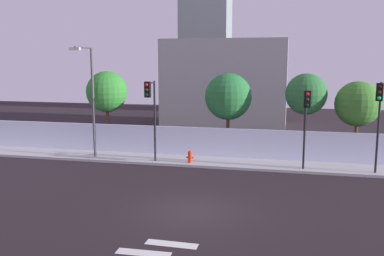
{
  "coord_description": "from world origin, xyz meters",
  "views": [
    {
      "loc": [
        3.69,
        -16.34,
        6.13
      ],
      "look_at": [
        -1.49,
        6.5,
        2.39
      ],
      "focal_mm": 40.01,
      "sensor_mm": 36.0,
      "label": 1
    }
  ],
  "objects_px": {
    "fire_hydrant": "(190,156)",
    "roadside_tree_rightmost": "(358,104)",
    "roadside_tree_leftmost": "(107,92)",
    "roadside_tree_midright": "(306,94)",
    "street_lamp_curbside": "(91,92)",
    "traffic_light_left": "(379,109)",
    "roadside_tree_midleft": "(228,97)",
    "traffic_light_center": "(306,112)",
    "traffic_light_right": "(151,104)"
  },
  "relations": [
    {
      "from": "traffic_light_left",
      "to": "fire_hydrant",
      "type": "relative_size",
      "value": 6.66
    },
    {
      "from": "roadside_tree_leftmost",
      "to": "roadside_tree_rightmost",
      "type": "bearing_deg",
      "value": 0.0
    },
    {
      "from": "roadside_tree_leftmost",
      "to": "roadside_tree_midright",
      "type": "xyz_separation_m",
      "value": [
        13.11,
        0.0,
        0.07
      ]
    },
    {
      "from": "traffic_light_left",
      "to": "roadside_tree_midleft",
      "type": "xyz_separation_m",
      "value": [
        -8.3,
        3.67,
        0.14
      ]
    },
    {
      "from": "fire_hydrant",
      "to": "roadside_tree_rightmost",
      "type": "distance_m",
      "value": 10.52
    },
    {
      "from": "street_lamp_curbside",
      "to": "traffic_light_right",
      "type": "bearing_deg",
      "value": -4.7
    },
    {
      "from": "roadside_tree_rightmost",
      "to": "fire_hydrant",
      "type": "bearing_deg",
      "value": -161.91
    },
    {
      "from": "fire_hydrant",
      "to": "roadside_tree_rightmost",
      "type": "xyz_separation_m",
      "value": [
        9.59,
        3.13,
        2.97
      ]
    },
    {
      "from": "fire_hydrant",
      "to": "roadside_tree_leftmost",
      "type": "bearing_deg",
      "value": 154.37
    },
    {
      "from": "traffic_light_center",
      "to": "fire_hydrant",
      "type": "distance_m",
      "value": 7.08
    },
    {
      "from": "fire_hydrant",
      "to": "traffic_light_right",
      "type": "bearing_deg",
      "value": -167.89
    },
    {
      "from": "traffic_light_right",
      "to": "roadside_tree_leftmost",
      "type": "xyz_separation_m",
      "value": [
        -4.33,
        3.61,
        0.36
      ]
    },
    {
      "from": "street_lamp_curbside",
      "to": "roadside_tree_leftmost",
      "type": "height_order",
      "value": "street_lamp_curbside"
    },
    {
      "from": "street_lamp_curbside",
      "to": "roadside_tree_midleft",
      "type": "distance_m",
      "value": 8.56
    },
    {
      "from": "traffic_light_center",
      "to": "roadside_tree_midleft",
      "type": "bearing_deg",
      "value": 142.3
    },
    {
      "from": "roadside_tree_leftmost",
      "to": "roadside_tree_rightmost",
      "type": "xyz_separation_m",
      "value": [
        16.13,
        0.0,
        -0.46
      ]
    },
    {
      "from": "roadside_tree_midleft",
      "to": "roadside_tree_midright",
      "type": "xyz_separation_m",
      "value": [
        4.8,
        0.0,
        0.24
      ]
    },
    {
      "from": "traffic_light_right",
      "to": "roadside_tree_midleft",
      "type": "xyz_separation_m",
      "value": [
        3.99,
        3.61,
        0.19
      ]
    },
    {
      "from": "street_lamp_curbside",
      "to": "fire_hydrant",
      "type": "xyz_separation_m",
      "value": [
        6.12,
        0.15,
        -3.65
      ]
    },
    {
      "from": "street_lamp_curbside",
      "to": "roadside_tree_midleft",
      "type": "height_order",
      "value": "street_lamp_curbside"
    },
    {
      "from": "traffic_light_left",
      "to": "roadside_tree_midright",
      "type": "distance_m",
      "value": 5.09
    },
    {
      "from": "traffic_light_center",
      "to": "traffic_light_right",
      "type": "xyz_separation_m",
      "value": [
        -8.68,
        0.02,
        0.25
      ]
    },
    {
      "from": "traffic_light_left",
      "to": "roadside_tree_midright",
      "type": "bearing_deg",
      "value": 133.68
    },
    {
      "from": "street_lamp_curbside",
      "to": "roadside_tree_rightmost",
      "type": "distance_m",
      "value": 16.07
    },
    {
      "from": "fire_hydrant",
      "to": "roadside_tree_leftmost",
      "type": "distance_m",
      "value": 8.02
    },
    {
      "from": "traffic_light_left",
      "to": "roadside_tree_midright",
      "type": "xyz_separation_m",
      "value": [
        -3.5,
        3.67,
        0.38
      ]
    },
    {
      "from": "traffic_light_left",
      "to": "roadside_tree_midleft",
      "type": "height_order",
      "value": "roadside_tree_midleft"
    },
    {
      "from": "roadside_tree_leftmost",
      "to": "roadside_tree_midright",
      "type": "distance_m",
      "value": 13.11
    },
    {
      "from": "roadside_tree_midright",
      "to": "traffic_light_right",
      "type": "bearing_deg",
      "value": -157.68
    },
    {
      "from": "traffic_light_left",
      "to": "traffic_light_center",
      "type": "distance_m",
      "value": 3.62
    },
    {
      "from": "traffic_light_left",
      "to": "fire_hydrant",
      "type": "bearing_deg",
      "value": 176.96
    },
    {
      "from": "traffic_light_right",
      "to": "roadside_tree_rightmost",
      "type": "height_order",
      "value": "traffic_light_right"
    },
    {
      "from": "traffic_light_center",
      "to": "traffic_light_left",
      "type": "bearing_deg",
      "value": -0.6
    },
    {
      "from": "traffic_light_left",
      "to": "roadside_tree_midleft",
      "type": "distance_m",
      "value": 9.08
    },
    {
      "from": "roadside_tree_midleft",
      "to": "fire_hydrant",
      "type": "bearing_deg",
      "value": -119.61
    },
    {
      "from": "traffic_light_right",
      "to": "roadside_tree_rightmost",
      "type": "distance_m",
      "value": 12.34
    },
    {
      "from": "roadside_tree_midleft",
      "to": "roadside_tree_rightmost",
      "type": "distance_m",
      "value": 7.82
    },
    {
      "from": "fire_hydrant",
      "to": "roadside_tree_midright",
      "type": "distance_m",
      "value": 8.09
    },
    {
      "from": "traffic_light_right",
      "to": "street_lamp_curbside",
      "type": "bearing_deg",
      "value": 175.3
    },
    {
      "from": "traffic_light_left",
      "to": "fire_hydrant",
      "type": "distance_m",
      "value": 10.57
    },
    {
      "from": "street_lamp_curbside",
      "to": "roadside_tree_rightmost",
      "type": "height_order",
      "value": "street_lamp_curbside"
    },
    {
      "from": "roadside_tree_rightmost",
      "to": "traffic_light_right",
      "type": "bearing_deg",
      "value": -163.0
    },
    {
      "from": "traffic_light_right",
      "to": "roadside_tree_midright",
      "type": "distance_m",
      "value": 9.51
    },
    {
      "from": "traffic_light_left",
      "to": "traffic_light_center",
      "type": "relative_size",
      "value": 1.1
    },
    {
      "from": "traffic_light_center",
      "to": "fire_hydrant",
      "type": "xyz_separation_m",
      "value": [
        -6.48,
        0.5,
        -2.82
      ]
    },
    {
      "from": "traffic_light_left",
      "to": "traffic_light_right",
      "type": "distance_m",
      "value": 12.29
    },
    {
      "from": "traffic_light_left",
      "to": "roadside_tree_rightmost",
      "type": "bearing_deg",
      "value": 97.61
    },
    {
      "from": "traffic_light_center",
      "to": "roadside_tree_leftmost",
      "type": "distance_m",
      "value": 13.52
    },
    {
      "from": "street_lamp_curbside",
      "to": "roadside_tree_leftmost",
      "type": "xyz_separation_m",
      "value": [
        -0.41,
        3.28,
        -0.22
      ]
    },
    {
      "from": "fire_hydrant",
      "to": "street_lamp_curbside",
      "type": "bearing_deg",
      "value": -178.59
    }
  ]
}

